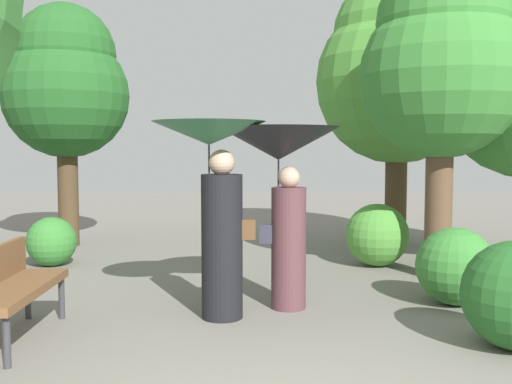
# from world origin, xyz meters

# --- Properties ---
(person_left) EXTENTS (1.14, 1.14, 1.99)m
(person_left) POSITION_xyz_m (-0.41, 2.59, 1.36)
(person_left) COLOR black
(person_left) RESTS_ON ground
(person_right) EXTENTS (1.30, 1.30, 1.95)m
(person_right) POSITION_xyz_m (0.26, 2.95, 1.50)
(person_right) COLOR #563338
(person_right) RESTS_ON ground
(park_bench) EXTENTS (0.49, 1.50, 0.83)m
(park_bench) POSITION_xyz_m (-2.22, 1.90, 0.51)
(park_bench) COLOR #38383D
(park_bench) RESTS_ON ground
(tree_near_left) EXTENTS (2.19, 2.19, 4.24)m
(tree_near_left) POSITION_xyz_m (-3.29, 7.08, 2.87)
(tree_near_left) COLOR #4C3823
(tree_near_left) RESTS_ON ground
(tree_near_right) EXTENTS (2.92, 2.92, 4.86)m
(tree_near_right) POSITION_xyz_m (2.57, 7.23, 3.16)
(tree_near_right) COLOR #4C3823
(tree_near_right) RESTS_ON ground
(tree_mid_right) EXTENTS (2.14, 2.14, 4.22)m
(tree_mid_right) POSITION_xyz_m (2.43, 4.41, 2.86)
(tree_mid_right) COLOR brown
(tree_mid_right) RESTS_ON ground
(bush_path_left) EXTENTS (0.72, 0.72, 0.72)m
(bush_path_left) POSITION_xyz_m (-2.98, 5.26, 0.36)
(bush_path_left) COLOR #387F33
(bush_path_left) RESTS_ON ground
(bush_path_right) EXTENTS (0.86, 0.86, 0.86)m
(bush_path_right) POSITION_xyz_m (2.19, 3.07, 0.43)
(bush_path_right) COLOR #387F33
(bush_path_right) RESTS_ON ground
(bush_behind_bench) EXTENTS (0.92, 0.92, 0.92)m
(bush_behind_bench) POSITION_xyz_m (1.80, 5.21, 0.46)
(bush_behind_bench) COLOR #4C9338
(bush_behind_bench) RESTS_ON ground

